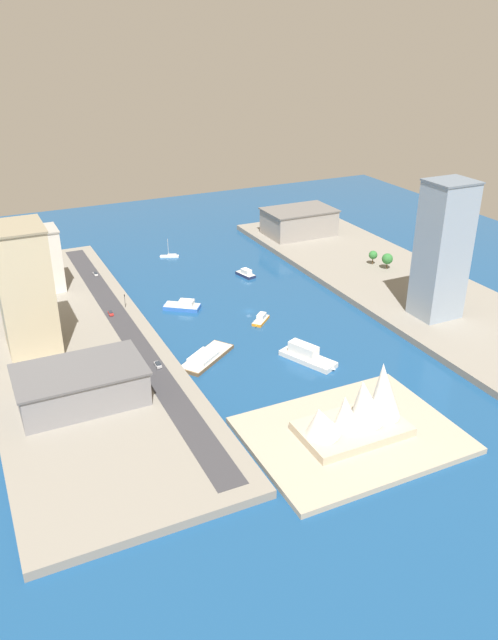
# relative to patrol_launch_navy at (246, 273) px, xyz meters

# --- Properties ---
(ground_plane) EXTENTS (440.00, 440.00, 0.00)m
(ground_plane) POSITION_rel_patrol_launch_navy_xyz_m (18.00, 41.74, -1.49)
(ground_plane) COLOR navy
(quay_west) EXTENTS (70.00, 240.00, 3.02)m
(quay_west) POSITION_rel_patrol_launch_navy_xyz_m (-65.46, 41.74, 0.02)
(quay_west) COLOR gray
(quay_west) RESTS_ON ground_plane
(quay_east) EXTENTS (70.00, 240.00, 3.02)m
(quay_east) POSITION_rel_patrol_launch_navy_xyz_m (101.45, 41.74, 0.02)
(quay_east) COLOR gray
(quay_east) RESTS_ON ground_plane
(peninsula_point) EXTENTS (68.29, 51.64, 2.00)m
(peninsula_point) POSITION_rel_patrol_launch_navy_xyz_m (30.31, 146.54, -0.49)
(peninsula_point) COLOR #A89E89
(peninsula_point) RESTS_ON ground_plane
(road_strip) EXTENTS (9.84, 228.00, 0.15)m
(road_strip) POSITION_rel_patrol_launch_navy_xyz_m (77.27, 41.74, 1.60)
(road_strip) COLOR #38383D
(road_strip) RESTS_ON quay_east
(patrol_launch_navy) EXTENTS (7.60, 13.34, 4.11)m
(patrol_launch_navy) POSITION_rel_patrol_launch_navy_xyz_m (0.00, 0.00, 0.00)
(patrol_launch_navy) COLOR #1E284C
(patrol_launch_navy) RESTS_ON ground_plane
(water_taxi_orange) EXTENTS (11.63, 11.23, 3.70)m
(water_taxi_orange) POSITION_rel_patrol_launch_navy_xyz_m (17.95, 54.47, -0.18)
(water_taxi_orange) COLOR orange
(water_taxi_orange) RESTS_ON ground_plane
(ferry_white_commuter) EXTENTS (16.83, 25.53, 6.86)m
(ferry_white_commuter) POSITION_rel_patrol_launch_navy_xyz_m (17.52, 94.91, 0.95)
(ferry_white_commuter) COLOR silver
(ferry_white_commuter) RESTS_ON ground_plane
(barge_flat_brown) EXTENTS (28.04, 23.85, 3.21)m
(barge_flat_brown) POSITION_rel_patrol_launch_navy_xyz_m (54.23, 76.93, -0.25)
(barge_flat_brown) COLOR brown
(barge_flat_brown) RESTS_ON ground_plane
(catamaran_blue) EXTENTS (18.27, 16.21, 4.60)m
(catamaran_blue) POSITION_rel_patrol_launch_navy_xyz_m (45.36, 25.59, 0.09)
(catamaran_blue) COLOR blue
(catamaran_blue) RESTS_ON ground_plane
(sailboat_small_white) EXTENTS (11.14, 6.85, 11.10)m
(sailboat_small_white) POSITION_rel_patrol_launch_navy_xyz_m (27.26, -46.27, -0.73)
(sailboat_small_white) COLOR white
(sailboat_small_white) RESTS_ON ground_plane
(office_block_beige) EXTENTS (20.75, 26.17, 51.90)m
(office_block_beige) POSITION_rel_patrol_launch_navy_xyz_m (116.03, 40.94, 27.50)
(office_block_beige) COLOR #C6B793
(office_block_beige) RESTS_ON quay_east
(carpark_squat_concrete) EXTENTS (43.01, 28.84, 16.04)m
(carpark_squat_concrete) POSITION_rel_patrol_launch_navy_xyz_m (-57.94, -44.24, 9.58)
(carpark_squat_concrete) COLOR gray
(carpark_squat_concrete) RESTS_ON quay_west
(tower_tall_glass) EXTENTS (19.76, 17.48, 61.78)m
(tower_tall_glass) POSITION_rel_patrol_launch_navy_xyz_m (-54.34, 87.36, 32.44)
(tower_tall_glass) COLOR #8C9EB2
(tower_tall_glass) RESTS_ON quay_west
(hotel_broad_white) EXTENTS (18.30, 18.07, 31.31)m
(hotel_broad_white) POSITION_rel_patrol_launch_navy_xyz_m (101.48, -20.56, 17.21)
(hotel_broad_white) COLOR silver
(hotel_broad_white) RESTS_ON quay_east
(warehouse_low_gray) EXTENTS (44.51, 27.63, 13.07)m
(warehouse_low_gray) POSITION_rel_patrol_launch_navy_xyz_m (106.58, 90.51, 8.09)
(warehouse_low_gray) COLOR gray
(warehouse_low_gray) RESTS_ON quay_east
(pickup_red) EXTENTS (2.11, 4.71, 1.55)m
(pickup_red) POSITION_rel_patrol_launch_navy_xyz_m (79.78, 23.94, 2.44)
(pickup_red) COLOR black
(pickup_red) RESTS_ON road_strip
(sedan_silver) EXTENTS (2.08, 4.80, 1.74)m
(sedan_silver) POSITION_rel_patrol_launch_navy_xyz_m (75.08, 78.89, 2.51)
(sedan_silver) COLOR black
(sedan_silver) RESTS_ON road_strip
(van_white) EXTENTS (1.86, 4.78, 1.56)m
(van_white) POSITION_rel_patrol_launch_navy_xyz_m (74.75, -28.37, 2.43)
(van_white) COLOR black
(van_white) RESTS_ON road_strip
(traffic_light_waterfront) EXTENTS (0.36, 0.36, 6.50)m
(traffic_light_waterfront) POSITION_rel_patrol_launch_navy_xyz_m (71.40, 18.39, 5.87)
(traffic_light_waterfront) COLOR black
(traffic_light_waterfront) RESTS_ON quay_east
(opera_landmark) EXTENTS (37.19, 21.55, 24.43)m
(opera_landmark) POSITION_rel_patrol_launch_navy_xyz_m (28.61, 146.54, 9.21)
(opera_landmark) COLOR #BCAD93
(opera_landmark) RESTS_ON peninsula_point
(park_tree_cluster) EXTENTS (8.11, 14.41, 8.74)m
(park_tree_cluster) POSITION_rel_patrol_launch_navy_xyz_m (-69.51, 27.20, 7.19)
(park_tree_cluster) COLOR brown
(park_tree_cluster) RESTS_ON quay_west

